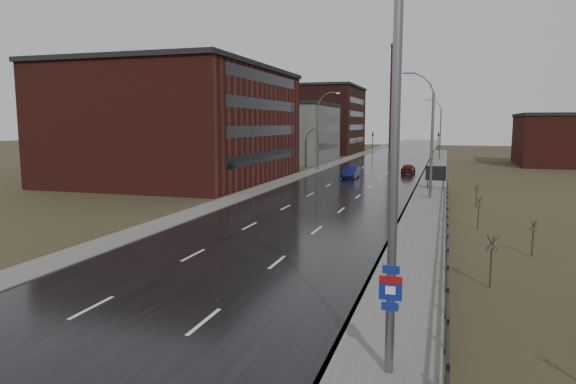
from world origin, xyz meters
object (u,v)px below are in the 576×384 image
Objects in this scene: streetlight_main at (382,154)px; car_near at (351,173)px; car_far at (408,169)px; billboard at (436,174)px.

streetlight_main is 51.14m from car_near.
streetlight_main is at bearing 97.09° from car_far.
car_near is at bearing 55.10° from car_far.
billboard is at bearing 89.12° from streetlight_main.
car_far is (-3.30, 57.95, -5.37)m from streetlight_main.
billboard is 0.63× the size of car_far.
car_far is (6.43, 8.02, -0.07)m from car_near.
streetlight_main is at bearing -90.88° from billboard.
billboard is 0.55× the size of car_near.
streetlight_main is at bearing -78.54° from car_near.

